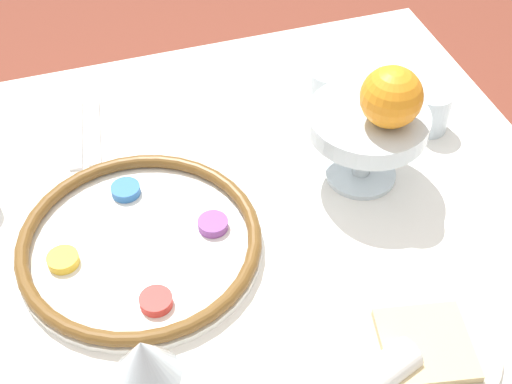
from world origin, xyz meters
name	(u,v)px	position (x,y,z in m)	size (l,w,h in m)	color
dining_table	(203,378)	(0.00, 0.00, 0.37)	(1.17, 0.96, 0.75)	white
seder_plate	(140,242)	(-0.07, 0.01, 0.76)	(0.35, 0.35, 0.03)	white
wine_glass	(144,362)	(-0.10, -0.24, 0.86)	(0.08, 0.08, 0.15)	silver
fruit_stand	(367,128)	(0.29, 0.06, 0.85)	(0.18, 0.18, 0.13)	silver
orange_fruit	(391,97)	(0.31, 0.03, 0.92)	(0.09, 0.09, 0.09)	orange
bread_plate	(425,347)	(0.24, -0.26, 0.76)	(0.19, 0.19, 0.02)	beige
cup_mid	(328,89)	(0.31, 0.24, 0.78)	(0.06, 0.06, 0.07)	silver
cup_far	(431,111)	(0.45, 0.13, 0.78)	(0.06, 0.06, 0.07)	silver
fork_left	(76,133)	(-0.12, 0.29, 0.75)	(0.04, 0.18, 0.01)	silver
fork_right	(94,129)	(-0.09, 0.29, 0.75)	(0.04, 0.18, 0.01)	silver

